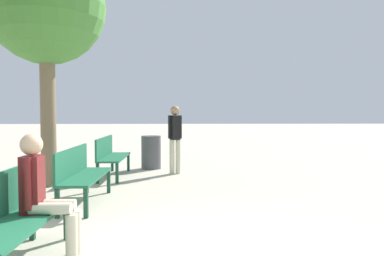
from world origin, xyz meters
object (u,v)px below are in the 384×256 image
Objects in this scene: bench_row_2 at (110,154)px; pedestrian_near at (175,135)px; person_seated at (44,191)px; trash_bin at (151,152)px; bench_row_0 at (8,214)px; bench_row_1 at (80,171)px; tree_row_1 at (46,8)px.

pedestrian_near reaches higher than bench_row_2.
trash_bin is at bearing 84.22° from person_seated.
bench_row_0 and bench_row_2 have the same top height.
trash_bin is at bearing 77.21° from bench_row_1.
tree_row_1 is 4.33m from trash_bin.
person_seated reaches higher than trash_bin.
person_seated is 0.79× the size of pedestrian_near.
bench_row_2 is (0.00, 5.08, 0.00)m from bench_row_0.
tree_row_1 is 4.92m from person_seated.
trash_bin is (0.85, 3.75, -0.11)m from bench_row_1.
bench_row_1 is at bearing -102.79° from trash_bin.
bench_row_1 reaches higher than trash_bin.
bench_row_2 is at bearing 45.17° from tree_row_1.
person_seated is at bearing -71.15° from tree_row_1.
tree_row_1 is (-1.04, 1.49, 3.06)m from bench_row_1.
bench_row_0 is 5.69m from pedestrian_near.
bench_row_1 is 3.85m from trash_bin.
trash_bin is (0.85, 1.21, -0.11)m from bench_row_2.
person_seated is (0.24, -4.80, 0.16)m from bench_row_2.
person_seated is at bearing -83.86° from bench_row_1.
bench_row_0 is at bearing -105.38° from pedestrian_near.
bench_row_0 is 1.00× the size of bench_row_2.
pedestrian_near is at bearing 14.69° from bench_row_2.
pedestrian_near is (1.26, 5.20, 0.25)m from person_seated.
bench_row_1 is 3.56m from tree_row_1.
bench_row_1 is 1.99× the size of trash_bin.
bench_row_0 is at bearing -131.21° from person_seated.
pedestrian_near is at bearing 62.84° from bench_row_1.
tree_row_1 is 3.95m from pedestrian_near.
tree_row_1 is at bearing 108.85° from person_seated.
trash_bin is (0.61, 6.02, -0.26)m from person_seated.
bench_row_0 is at bearing -90.00° from bench_row_2.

